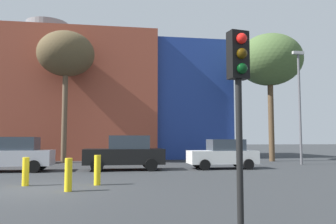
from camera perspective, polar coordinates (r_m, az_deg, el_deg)
name	(u,v)px	position (r m, az deg, el deg)	size (l,w,h in m)	color
ground_plane	(31,189)	(12.69, -21.89, -11.92)	(200.00, 200.00, 0.00)	#2D3033
building_backdrop	(45,100)	(34.69, -19.83, 1.87)	(33.71, 12.47, 12.96)	#9E4733
parked_car_2	(13,154)	(19.88, -24.55, -6.46)	(4.19, 2.06, 1.82)	silver
parked_car_3	(125,153)	(19.16, -7.15, -6.80)	(4.39, 2.15, 1.90)	black
parked_car_4	(223,154)	(20.13, 9.19, -6.96)	(3.91, 1.92, 1.69)	white
traffic_light_near_right	(239,83)	(6.45, 11.80, 4.78)	(0.40, 0.39, 3.70)	black
bare_tree_0	(66,55)	(26.77, -16.70, 9.15)	(4.18, 4.18, 9.72)	brown
bare_tree_2	(270,61)	(28.55, 16.65, 8.25)	(5.11, 5.11, 10.05)	brown
bollard_yellow_0	(68,175)	(11.73, -16.33, -10.04)	(0.24, 0.24, 1.07)	yellow
bollard_yellow_1	(26,172)	(13.64, -22.72, -9.18)	(0.24, 0.24, 1.03)	yellow
bollard_yellow_2	(97,170)	(13.07, -11.73, -9.49)	(0.24, 0.24, 1.10)	yellow
street_lamp	(300,100)	(24.98, 21.15, 1.96)	(0.80, 0.24, 7.77)	#59595E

